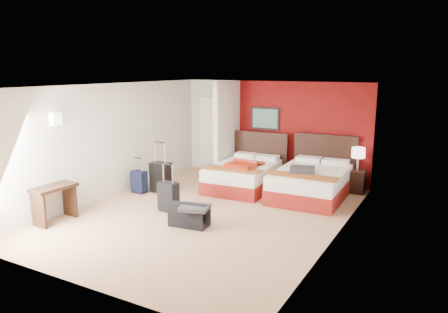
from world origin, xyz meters
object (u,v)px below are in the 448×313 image
Objects in this scene: red_suitcase_open at (245,164)px; desk at (55,204)px; nightstand at (357,181)px; duffel_bag at (189,216)px; suitcase_navy at (139,183)px; bed_right at (310,184)px; suitcase_charcoal at (168,198)px; bed_left at (243,177)px; table_lamp at (358,159)px; suitcase_black at (161,178)px.

desk reaches higher than red_suitcase_open.
nightstand is 0.75× the size of duffel_bag.
suitcase_navy is at bearing -139.22° from red_suitcase_open.
bed_right reaches higher than suitcase_charcoal.
bed_right reaches higher than duffel_bag.
bed_left is 2.28m from suitcase_charcoal.
suitcase_navy is (-1.92, -1.48, -0.04)m from bed_left.
bed_right reaches higher than nightstand.
red_suitcase_open is 2.24m from suitcase_charcoal.
desk is at bearing -134.14° from table_lamp.
bed_right is (1.63, 0.06, 0.02)m from bed_left.
desk reaches higher than bed_right.
suitcase_charcoal is 0.82× the size of duffel_bag.
suitcase_black is at bearing -153.39° from nightstand.
red_suitcase_open reaches higher than suitcase_navy.
nightstand is at bearing 0.00° from table_lamp.
suitcase_charcoal is at bearing -135.66° from nightstand.
suitcase_charcoal is at bearing -107.38° from bed_left.
desk is at bearing -122.48° from bed_left.
suitcase_charcoal reaches higher than nightstand.
nightstand is 0.92× the size of suitcase_charcoal.
red_suitcase_open is 1.54× the size of suitcase_charcoal.
red_suitcase_open is 2.58m from table_lamp.
red_suitcase_open is at bearing -155.63° from table_lamp.
suitcase_charcoal is at bearing -135.51° from bed_right.
suitcase_black is at bearing -144.30° from bed_left.
duffel_bag is (2.17, -1.19, -0.07)m from suitcase_navy.
table_lamp is (0.00, 0.00, 0.53)m from nightstand.
nightstand is 6.49m from desk.
bed_right reaches higher than bed_left.
duffel_bag is at bearing -121.21° from table_lamp.
bed_right is 3.88m from suitcase_navy.
suitcase_navy is at bearing 89.23° from desk.
bed_right is at bearing 48.57° from desk.
table_lamp is 4.29m from duffel_bag.
suitcase_charcoal is at bearing -48.21° from suitcase_black.
nightstand is 4.37m from suitcase_charcoal.
duffel_bag is at bearing 27.01° from desk.
desk is (-0.57, -2.48, 0.01)m from suitcase_black.
suitcase_black is 0.82× the size of desk.
red_suitcase_open is at bearing 86.16° from duffel_bag.
suitcase_navy is (-1.36, 0.73, -0.04)m from suitcase_charcoal.
red_suitcase_open is 2.60m from nightstand.
suitcase_navy is at bearing -148.75° from suitcase_black.
suitcase_charcoal is 1.17× the size of suitcase_navy.
table_lamp is at bearing 32.43° from suitcase_navy.
table_lamp is 0.79× the size of suitcase_black.
duffel_bag is at bearing -26.94° from suitcase_charcoal.
bed_left is 3.60× the size of table_lamp.
bed_left is at bearing 88.18° from duffel_bag.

